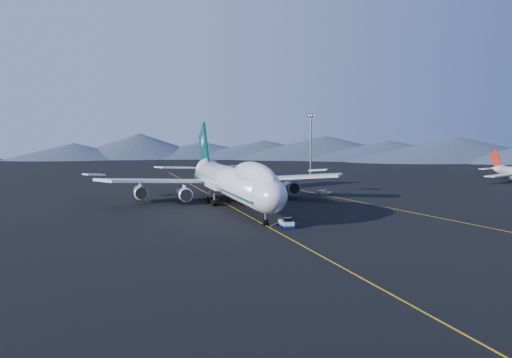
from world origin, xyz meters
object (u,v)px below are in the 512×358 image
object	(u,v)px
boeing_747	(231,181)
floodlight_mast	(311,145)
service_van	(325,192)
pushback_tug	(286,224)

from	to	relation	value
boeing_747	floodlight_mast	bearing A→B (deg)	57.46
boeing_747	floodlight_mast	distance (m)	92.22
service_van	floodlight_mast	distance (m)	64.25
service_van	boeing_747	bearing A→B (deg)	-165.11
pushback_tug	floodlight_mast	world-z (taller)	floodlight_mast
pushback_tug	floodlight_mast	size ratio (longest dim) A/B	0.19
floodlight_mast	pushback_tug	bearing A→B (deg)	-113.50
boeing_747	floodlight_mast	world-z (taller)	floodlight_mast
floodlight_mast	boeing_747	bearing A→B (deg)	-122.54
service_van	floodlight_mast	xyz separation A→B (m)	(19.51, 60.19, 11.16)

